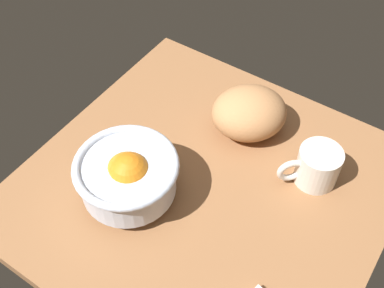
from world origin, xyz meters
The scene contains 4 objects.
ground_plane centered at (0.00, 0.00, -1.50)cm, with size 65.34×66.19×3.00cm, color #8F5F3A.
fruit_bowl centered at (9.81, -10.52, 6.13)cm, with size 19.02×19.02×11.14cm.
bread_loaf centered at (-16.97, -0.56, 5.03)cm, with size 15.41×13.45×10.07cm, color #BA7F4F.
mug centered at (-12.88, 16.39, 3.87)cm, with size 10.29×10.23×7.73cm.
Camera 1 is at (46.51, 28.11, 76.39)cm, focal length 45.47 mm.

